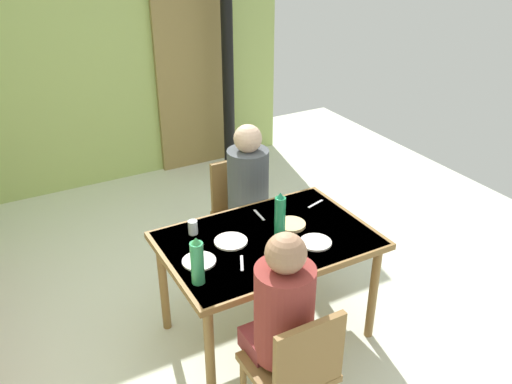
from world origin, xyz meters
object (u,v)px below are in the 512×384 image
object	(u,v)px
dining_table	(268,249)
person_near_diner	(283,309)
chair_near_diner	(296,369)
water_bottle_green_near	(280,217)
person_far_diner	(249,183)
water_bottle_green_far	(197,262)
chair_far_diner	(241,209)

from	to	relation	value
dining_table	person_near_diner	world-z (taller)	person_near_diner
chair_near_diner	person_near_diner	bearing A→B (deg)	90.00
water_bottle_green_near	person_far_diner	bearing A→B (deg)	77.17
person_far_diner	water_bottle_green_near	xyz separation A→B (m)	(-0.16, -0.68, 0.11)
person_far_diner	water_bottle_green_far	world-z (taller)	person_far_diner
chair_far_diner	person_near_diner	world-z (taller)	person_near_diner
dining_table	water_bottle_green_near	bearing A→B (deg)	-27.28
chair_far_diner	water_bottle_green_far	world-z (taller)	water_bottle_green_far
dining_table	chair_far_diner	bearing A→B (deg)	74.43
chair_far_diner	water_bottle_green_near	world-z (taller)	water_bottle_green_near
chair_far_diner	water_bottle_green_near	bearing A→B (deg)	79.25
person_near_diner	person_far_diner	bearing A→B (deg)	68.50
dining_table	chair_far_diner	xyz separation A→B (m)	(0.22, 0.79, -0.17)
chair_near_diner	person_far_diner	distance (m)	1.55
water_bottle_green_near	water_bottle_green_far	distance (m)	0.64
water_bottle_green_far	person_near_diner	bearing A→B (deg)	-60.25
water_bottle_green_near	chair_near_diner	bearing A→B (deg)	-115.33
person_far_diner	water_bottle_green_far	xyz separation A→B (m)	(-0.77, -0.85, 0.09)
person_far_diner	water_bottle_green_near	size ratio (longest dim) A/B	2.46
dining_table	chair_near_diner	size ratio (longest dim) A/B	1.48
person_near_diner	water_bottle_green_near	distance (m)	0.72
dining_table	chair_far_diner	world-z (taller)	chair_far_diner
dining_table	person_far_diner	size ratio (longest dim) A/B	1.67
chair_far_diner	water_bottle_green_far	xyz separation A→B (m)	(-0.77, -0.99, 0.38)
chair_far_diner	dining_table	bearing A→B (deg)	74.43
water_bottle_green_far	chair_far_diner	bearing A→B (deg)	52.07
dining_table	person_far_diner	distance (m)	0.70
chair_far_diner	water_bottle_green_near	distance (m)	0.92
person_near_diner	water_bottle_green_far	world-z (taller)	person_near_diner
person_near_diner	water_bottle_green_near	xyz separation A→B (m)	(0.36, 0.62, 0.11)
person_far_diner	water_bottle_green_near	bearing A→B (deg)	77.17
chair_near_diner	chair_far_diner	size ratio (longest dim) A/B	1.00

